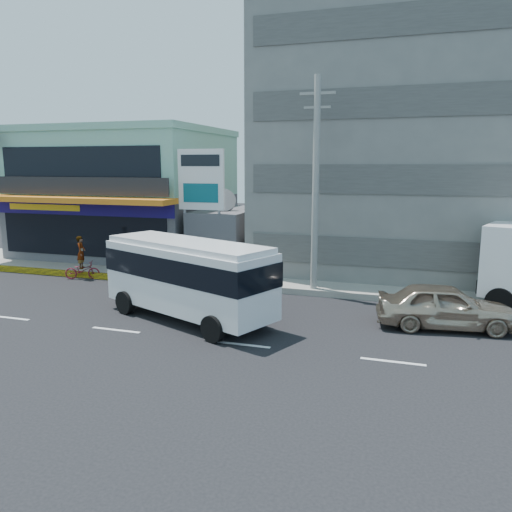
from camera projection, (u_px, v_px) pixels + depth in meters
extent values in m
plane|color=black|center=(116.00, 330.00, 18.61)|extent=(120.00, 120.00, 0.00)
cube|color=gray|center=(302.00, 280.00, 25.99)|extent=(70.00, 5.00, 0.30)
cube|color=#424247|center=(129.00, 226.00, 33.76)|extent=(12.00, 10.00, 4.00)
cube|color=#81B7A6|center=(126.00, 166.00, 33.04)|extent=(12.00, 10.00, 4.00)
cube|color=orange|center=(71.00, 200.00, 27.94)|extent=(12.40, 1.80, 0.30)
cube|color=#150C5A|center=(80.00, 208.00, 28.74)|extent=(12.00, 0.12, 0.80)
cube|color=black|center=(82.00, 234.00, 29.04)|extent=(11.00, 0.06, 2.60)
cube|color=gray|center=(411.00, 148.00, 28.41)|extent=(16.00, 12.00, 14.00)
cube|color=#424247|center=(229.00, 239.00, 29.54)|extent=(3.00, 6.00, 3.50)
cylinder|color=slate|center=(223.00, 209.00, 28.27)|extent=(1.50, 1.50, 0.15)
cylinder|color=gray|center=(185.00, 218.00, 27.09)|extent=(0.16, 0.16, 6.50)
cylinder|color=gray|center=(219.00, 219.00, 26.49)|extent=(0.16, 0.16, 6.50)
cube|color=white|center=(201.00, 180.00, 26.42)|extent=(2.60, 0.18, 3.20)
cylinder|color=#999993|center=(316.00, 189.00, 22.85)|extent=(0.30, 0.30, 10.00)
cube|color=#999993|center=(318.00, 93.00, 22.09)|extent=(1.60, 0.12, 0.12)
cube|color=#999993|center=(317.00, 107.00, 22.19)|extent=(1.20, 0.10, 0.10)
cube|color=silver|center=(188.00, 278.00, 19.57)|extent=(7.84, 5.10, 2.47)
cube|color=black|center=(188.00, 266.00, 19.49)|extent=(7.91, 5.17, 0.91)
cube|color=silver|center=(187.00, 244.00, 19.33)|extent=(7.56, 4.82, 0.21)
cylinder|color=black|center=(125.00, 302.00, 20.57)|extent=(1.01, 0.65, 0.97)
cylinder|color=black|center=(170.00, 292.00, 22.33)|extent=(1.01, 0.65, 0.97)
cylinder|color=black|center=(213.00, 329.00, 17.27)|extent=(1.01, 0.65, 0.97)
cylinder|color=black|center=(257.00, 314.00, 19.03)|extent=(1.01, 0.65, 0.97)
imported|color=tan|center=(445.00, 306.00, 18.73)|extent=(5.22, 2.65, 1.70)
cylinder|color=black|center=(500.00, 301.00, 20.40)|extent=(1.20, 0.70, 1.15)
imported|color=maroon|center=(82.00, 270.00, 26.84)|extent=(1.93, 1.27, 0.96)
imported|color=#66594C|center=(81.00, 252.00, 26.67)|extent=(0.63, 0.75, 1.75)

